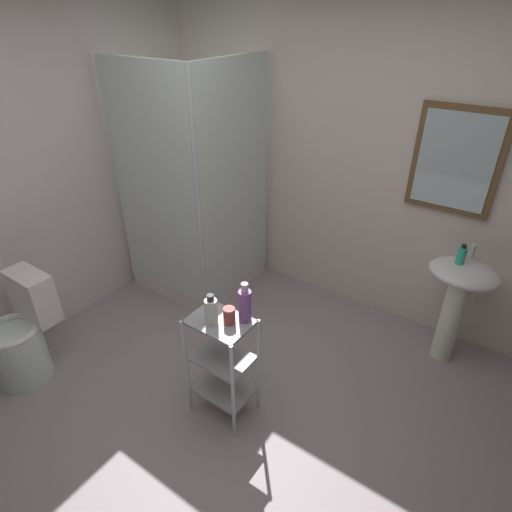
{
  "coord_description": "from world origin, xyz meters",
  "views": [
    {
      "loc": [
        1.12,
        -1.23,
        2.3
      ],
      "look_at": [
        -0.26,
        0.76,
        0.85
      ],
      "focal_mm": 29.57,
      "sensor_mm": 36.0,
      "label": 1
    }
  ],
  "objects_px": {
    "shower_stall": "(199,241)",
    "conditioner_bottle_purple": "(245,305)",
    "pedestal_sink": "(458,293)",
    "storage_cart": "(222,359)",
    "toilet": "(21,338)",
    "hand_soap_bottle": "(462,255)",
    "rinse_cup": "(229,316)",
    "lotion_bottle_white": "(211,311)"
  },
  "relations": [
    {
      "from": "hand_soap_bottle",
      "to": "shower_stall",
      "type": "bearing_deg",
      "value": -171.74
    },
    {
      "from": "storage_cart",
      "to": "conditioner_bottle_purple",
      "type": "height_order",
      "value": "conditioner_bottle_purple"
    },
    {
      "from": "lotion_bottle_white",
      "to": "rinse_cup",
      "type": "distance_m",
      "value": 0.11
    },
    {
      "from": "storage_cart",
      "to": "toilet",
      "type": "bearing_deg",
      "value": -158.33
    },
    {
      "from": "hand_soap_bottle",
      "to": "conditioner_bottle_purple",
      "type": "xyz_separation_m",
      "value": [
        -0.88,
        -1.23,
        -0.02
      ]
    },
    {
      "from": "pedestal_sink",
      "to": "shower_stall",
      "type": "bearing_deg",
      "value": -171.85
    },
    {
      "from": "pedestal_sink",
      "to": "conditioner_bottle_purple",
      "type": "distance_m",
      "value": 1.57
    },
    {
      "from": "shower_stall",
      "to": "lotion_bottle_white",
      "type": "bearing_deg",
      "value": -45.17
    },
    {
      "from": "pedestal_sink",
      "to": "lotion_bottle_white",
      "type": "height_order",
      "value": "lotion_bottle_white"
    },
    {
      "from": "toilet",
      "to": "lotion_bottle_white",
      "type": "distance_m",
      "value": 1.51
    },
    {
      "from": "shower_stall",
      "to": "storage_cart",
      "type": "bearing_deg",
      "value": -43.38
    },
    {
      "from": "pedestal_sink",
      "to": "conditioner_bottle_purple",
      "type": "height_order",
      "value": "conditioner_bottle_purple"
    },
    {
      "from": "conditioner_bottle_purple",
      "to": "storage_cart",
      "type": "bearing_deg",
      "value": -141.91
    },
    {
      "from": "shower_stall",
      "to": "pedestal_sink",
      "type": "height_order",
      "value": "shower_stall"
    },
    {
      "from": "lotion_bottle_white",
      "to": "conditioner_bottle_purple",
      "type": "bearing_deg",
      "value": 42.97
    },
    {
      "from": "toilet",
      "to": "rinse_cup",
      "type": "distance_m",
      "value": 1.59
    },
    {
      "from": "storage_cart",
      "to": "hand_soap_bottle",
      "type": "relative_size",
      "value": 5.25
    },
    {
      "from": "storage_cart",
      "to": "pedestal_sink",
      "type": "bearing_deg",
      "value": 51.57
    },
    {
      "from": "storage_cart",
      "to": "conditioner_bottle_purple",
      "type": "xyz_separation_m",
      "value": [
        0.11,
        0.09,
        0.41
      ]
    },
    {
      "from": "hand_soap_bottle",
      "to": "rinse_cup",
      "type": "height_order",
      "value": "hand_soap_bottle"
    },
    {
      "from": "pedestal_sink",
      "to": "toilet",
      "type": "distance_m",
      "value": 3.05
    },
    {
      "from": "conditioner_bottle_purple",
      "to": "rinse_cup",
      "type": "bearing_deg",
      "value": -130.1
    },
    {
      "from": "storage_cart",
      "to": "conditioner_bottle_purple",
      "type": "distance_m",
      "value": 0.44
    },
    {
      "from": "toilet",
      "to": "storage_cart",
      "type": "relative_size",
      "value": 1.03
    },
    {
      "from": "toilet",
      "to": "hand_soap_bottle",
      "type": "distance_m",
      "value": 3.05
    },
    {
      "from": "conditioner_bottle_purple",
      "to": "lotion_bottle_white",
      "type": "bearing_deg",
      "value": -137.03
    },
    {
      "from": "shower_stall",
      "to": "toilet",
      "type": "relative_size",
      "value": 2.63
    },
    {
      "from": "toilet",
      "to": "storage_cart",
      "type": "bearing_deg",
      "value": 21.67
    },
    {
      "from": "pedestal_sink",
      "to": "storage_cart",
      "type": "bearing_deg",
      "value": -128.43
    },
    {
      "from": "shower_stall",
      "to": "storage_cart",
      "type": "height_order",
      "value": "shower_stall"
    },
    {
      "from": "toilet",
      "to": "pedestal_sink",
      "type": "bearing_deg",
      "value": 37.73
    },
    {
      "from": "storage_cart",
      "to": "hand_soap_bottle",
      "type": "bearing_deg",
      "value": 52.84
    },
    {
      "from": "pedestal_sink",
      "to": "toilet",
      "type": "height_order",
      "value": "pedestal_sink"
    },
    {
      "from": "shower_stall",
      "to": "pedestal_sink",
      "type": "xyz_separation_m",
      "value": [
        2.12,
        0.3,
        0.12
      ]
    },
    {
      "from": "shower_stall",
      "to": "conditioner_bottle_purple",
      "type": "distance_m",
      "value": 1.56
    },
    {
      "from": "hand_soap_bottle",
      "to": "storage_cart",
      "type": "bearing_deg",
      "value": -127.16
    },
    {
      "from": "toilet",
      "to": "lotion_bottle_white",
      "type": "relative_size",
      "value": 3.89
    },
    {
      "from": "shower_stall",
      "to": "pedestal_sink",
      "type": "bearing_deg",
      "value": 8.15
    },
    {
      "from": "hand_soap_bottle",
      "to": "lotion_bottle_white",
      "type": "bearing_deg",
      "value": -127.02
    },
    {
      "from": "shower_stall",
      "to": "conditioner_bottle_purple",
      "type": "height_order",
      "value": "shower_stall"
    },
    {
      "from": "conditioner_bottle_purple",
      "to": "rinse_cup",
      "type": "relative_size",
      "value": 2.52
    },
    {
      "from": "toilet",
      "to": "rinse_cup",
      "type": "height_order",
      "value": "rinse_cup"
    }
  ]
}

